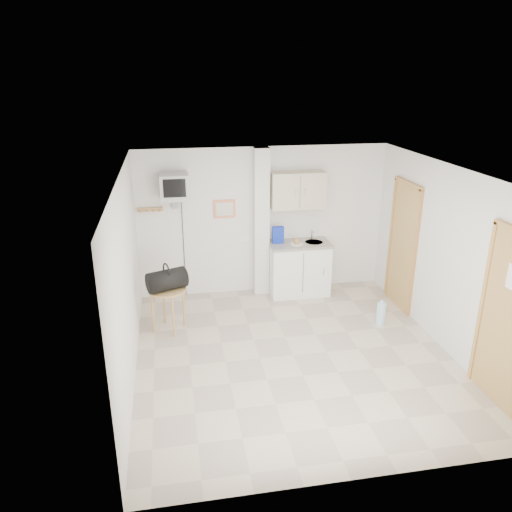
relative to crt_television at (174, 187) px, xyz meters
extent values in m
plane|color=#C5B49B|center=(1.45, -2.02, -1.94)|extent=(4.50, 4.50, 0.00)
cube|color=white|center=(1.45, 0.23, -0.69)|extent=(4.20, 0.04, 2.50)
cube|color=white|center=(1.45, -4.27, -0.69)|extent=(4.20, 0.04, 2.50)
cube|color=white|center=(-0.65, -2.02, -0.69)|extent=(0.04, 4.50, 2.50)
cube|color=white|center=(3.55, -2.02, -0.69)|extent=(0.04, 4.50, 2.50)
cube|color=white|center=(1.45, -2.02, 0.56)|extent=(4.20, 4.50, 0.04)
cube|color=white|center=(1.40, 0.12, -0.69)|extent=(0.25, 0.22, 2.50)
cube|color=#E37C51|center=(0.80, 0.21, -0.44)|extent=(0.36, 0.03, 0.30)
cube|color=silver|center=(0.80, 0.19, -0.44)|extent=(0.28, 0.01, 0.22)
cube|color=#AA8043|center=(-0.40, 0.20, -0.39)|extent=(0.40, 0.05, 0.06)
cube|color=white|center=(1.13, 0.22, -0.99)|extent=(0.15, 0.02, 0.08)
cylinder|color=#AA8043|center=(-0.55, 0.14, -0.40)|extent=(0.02, 0.08, 0.02)
cylinder|color=#AA8043|center=(-0.45, 0.14, -0.40)|extent=(0.02, 0.08, 0.02)
cylinder|color=#AA8043|center=(-0.35, 0.14, -0.40)|extent=(0.02, 0.08, 0.02)
cylinder|color=#AA8043|center=(-0.25, 0.14, -0.40)|extent=(0.02, 0.08, 0.02)
cube|color=#A17040|center=(3.52, -0.77, -0.94)|extent=(0.04, 0.75, 2.00)
cube|color=brown|center=(3.52, -0.77, -0.94)|extent=(0.06, 0.87, 2.06)
cube|color=#A17040|center=(3.52, -3.37, -0.93)|extent=(0.04, 0.82, 2.02)
cube|color=brown|center=(3.52, -3.37, -0.93)|extent=(0.06, 0.94, 2.08)
cube|color=white|center=(2.03, -0.05, -1.50)|extent=(1.00, 0.55, 0.88)
cube|color=gray|center=(2.03, -0.05, -1.04)|extent=(1.03, 0.58, 0.04)
cylinder|color=#B7B7BA|center=(2.28, -0.05, -1.04)|extent=(0.30, 0.30, 0.05)
cylinder|color=#B7B7BA|center=(2.28, 0.09, -0.94)|extent=(0.02, 0.02, 0.16)
cylinder|color=#B7B7BA|center=(2.28, 0.03, -0.86)|extent=(0.02, 0.13, 0.02)
cube|color=#C0AE9A|center=(2.00, 0.07, -0.14)|extent=(0.90, 0.32, 0.60)
cube|color=#1028AC|center=(1.66, 0.00, -0.87)|extent=(0.19, 0.07, 0.29)
cylinder|color=white|center=(1.96, -0.12, -1.01)|extent=(0.22, 0.22, 0.01)
sphere|color=tan|center=(1.96, -0.12, -0.96)|extent=(0.11, 0.11, 0.11)
cube|color=slate|center=(0.00, 0.07, -0.21)|extent=(0.36, 0.32, 0.02)
cube|color=slate|center=(0.00, 0.20, -0.29)|extent=(0.10, 0.06, 0.20)
cube|color=#ABABAD|center=(0.00, 0.00, 0.01)|extent=(0.44, 0.42, 0.40)
cube|color=black|center=(0.00, -0.22, 0.03)|extent=(0.34, 0.02, 0.28)
cylinder|color=black|center=(0.10, 0.21, -1.07)|extent=(0.01, 0.01, 1.73)
cylinder|color=#AA8043|center=(-0.20, -0.98, -1.29)|extent=(0.55, 0.55, 0.03)
cylinder|color=#AA8043|center=(0.03, -0.92, -1.62)|extent=(0.04, 0.04, 0.63)
cylinder|color=#AA8043|center=(-0.27, -0.75, -1.62)|extent=(0.04, 0.04, 0.63)
cylinder|color=#AA8043|center=(-0.43, -1.05, -1.62)|extent=(0.04, 0.04, 0.63)
cylinder|color=#AA8043|center=(-0.14, -1.21, -1.62)|extent=(0.04, 0.04, 0.63)
cylinder|color=black|center=(-0.19, -1.02, -1.12)|extent=(0.63, 0.49, 0.31)
torus|color=black|center=(-0.19, -1.02, -0.98)|extent=(0.11, 0.22, 0.23)
cylinder|color=#ADDEF2|center=(2.96, -1.41, -1.76)|extent=(0.13, 0.13, 0.36)
cylinder|color=#ADDEF2|center=(2.96, -1.41, -1.55)|extent=(0.04, 0.04, 0.04)
camera|label=1|loc=(-0.09, -7.74, 1.70)|focal=35.00mm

